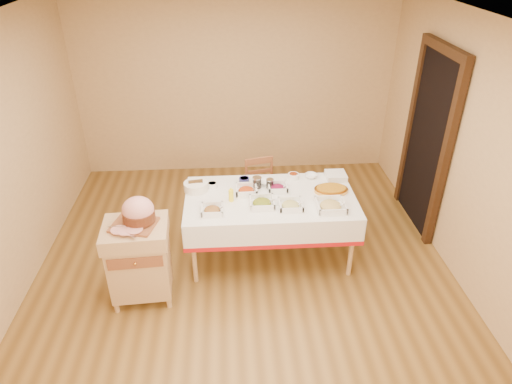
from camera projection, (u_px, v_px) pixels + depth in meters
room_shell at (243, 165)px, 4.32m from camera, size 5.00×5.00×5.00m
doorway at (428, 139)px, 5.32m from camera, size 0.09×1.10×2.20m
dining_table at (270, 210)px, 4.95m from camera, size 1.82×1.02×0.76m
butcher_cart at (139, 257)px, 4.42m from camera, size 0.63×0.54×0.86m
dining_chair at (262, 192)px, 5.60m from camera, size 0.46×0.44×0.85m
ham_on_board at (138, 213)px, 4.20m from camera, size 0.42×0.40×0.28m
serving_dish_a at (212, 210)px, 4.59m from camera, size 0.22×0.22×0.10m
serving_dish_b at (262, 203)px, 4.71m from camera, size 0.25×0.25×0.10m
serving_dish_c at (291, 205)px, 4.67m from camera, size 0.24×0.24×0.10m
serving_dish_d at (331, 206)px, 4.65m from camera, size 0.29×0.29×0.11m
serving_dish_e at (246, 190)px, 4.92m from camera, size 0.24×0.23×0.11m
serving_dish_f at (278, 187)px, 4.98m from camera, size 0.22×0.21×0.10m
small_bowl_left at (212, 185)px, 5.04m from camera, size 0.11×0.11×0.05m
small_bowl_mid at (244, 180)px, 5.14m from camera, size 0.12×0.12×0.05m
small_bowl_right at (293, 176)px, 5.21m from camera, size 0.12×0.12×0.06m
bowl_white_imported at (266, 182)px, 5.11m from camera, size 0.21×0.21×0.04m
bowl_small_imported at (311, 176)px, 5.24m from camera, size 0.17×0.17×0.04m
preserve_jar_left at (257, 183)px, 5.02m from camera, size 0.10×0.10×0.13m
preserve_jar_right at (270, 184)px, 5.01m from camera, size 0.08×0.08×0.11m
mustard_bottle at (231, 195)px, 4.76m from camera, size 0.05×0.05×0.16m
bread_basket at (196, 186)px, 4.97m from camera, size 0.26×0.26×0.12m
plate_stack at (336, 176)px, 5.21m from camera, size 0.23×0.23×0.07m
brass_platter at (331, 190)px, 4.96m from camera, size 0.37×0.27×0.05m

